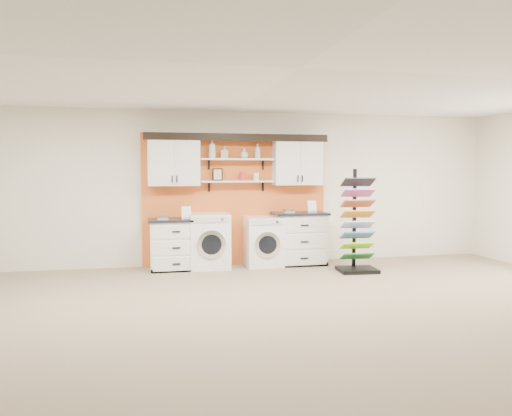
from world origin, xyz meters
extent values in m
plane|color=#87725B|center=(0.00, 0.00, 0.00)|extent=(10.00, 10.00, 0.00)
plane|color=white|center=(0.00, 0.00, 2.80)|extent=(10.00, 10.00, 0.00)
plane|color=silver|center=(0.00, 4.00, 1.40)|extent=(10.00, 0.00, 10.00)
cube|color=orange|center=(0.00, 3.96, 1.20)|extent=(3.40, 0.07, 2.40)
cube|color=white|center=(-1.13, 3.80, 1.88)|extent=(0.90, 0.34, 0.84)
cube|color=white|center=(-1.35, 3.62, 1.88)|extent=(0.42, 0.01, 0.78)
cube|color=white|center=(-0.91, 3.62, 1.88)|extent=(0.42, 0.01, 0.78)
cube|color=white|center=(1.13, 3.80, 1.88)|extent=(0.90, 0.34, 0.84)
cube|color=white|center=(0.91, 3.62, 1.88)|extent=(0.42, 0.01, 0.78)
cube|color=white|center=(1.35, 3.62, 1.88)|extent=(0.42, 0.01, 0.78)
cube|color=white|center=(0.00, 3.80, 1.53)|extent=(1.32, 0.28, 0.03)
cube|color=white|center=(0.00, 3.80, 1.93)|extent=(1.32, 0.28, 0.03)
cube|color=black|center=(0.00, 3.82, 2.33)|extent=(3.30, 0.40, 0.10)
cube|color=black|center=(0.00, 3.63, 2.27)|extent=(3.30, 0.04, 0.04)
cube|color=black|center=(-0.35, 3.85, 1.66)|extent=(0.18, 0.02, 0.22)
cube|color=beige|center=(-0.35, 3.84, 1.66)|extent=(0.14, 0.01, 0.18)
cylinder|color=red|center=(0.10, 3.80, 1.62)|extent=(0.11, 0.11, 0.16)
cylinder|color=silver|center=(0.35, 3.80, 1.61)|extent=(0.10, 0.10, 0.14)
cube|color=white|center=(-1.13, 3.65, 0.43)|extent=(0.85, 0.60, 0.85)
cube|color=black|center=(-1.13, 3.38, 0.03)|extent=(0.85, 0.06, 0.07)
cube|color=black|center=(-1.13, 3.65, 0.87)|extent=(0.91, 0.66, 0.04)
cube|color=white|center=(-1.13, 3.34, 0.70)|extent=(0.78, 0.02, 0.24)
cube|color=white|center=(-1.13, 3.34, 0.43)|extent=(0.78, 0.02, 0.24)
cube|color=white|center=(-1.13, 3.34, 0.15)|extent=(0.78, 0.02, 0.24)
cube|color=white|center=(1.13, 3.65, 0.46)|extent=(0.92, 0.60, 0.92)
cube|color=black|center=(1.13, 3.38, 0.04)|extent=(0.92, 0.06, 0.07)
cube|color=black|center=(1.13, 3.65, 0.94)|extent=(0.98, 0.66, 0.04)
cube|color=white|center=(1.13, 3.34, 0.76)|extent=(0.84, 0.02, 0.26)
cube|color=white|center=(1.13, 3.34, 0.46)|extent=(0.84, 0.02, 0.26)
cube|color=white|center=(1.13, 3.34, 0.16)|extent=(0.84, 0.02, 0.26)
cube|color=white|center=(-0.54, 3.65, 0.48)|extent=(0.69, 0.66, 0.97)
cube|color=silver|center=(-0.54, 3.31, 0.90)|extent=(0.59, 0.02, 0.10)
cylinder|color=silver|center=(-0.54, 3.31, 0.47)|extent=(0.49, 0.05, 0.49)
cylinder|color=black|center=(-0.54, 3.29, 0.47)|extent=(0.35, 0.03, 0.35)
cube|color=white|center=(0.45, 3.65, 0.45)|extent=(0.64, 0.66, 0.90)
cube|color=silver|center=(0.45, 3.31, 0.83)|extent=(0.55, 0.02, 0.09)
cylinder|color=silver|center=(0.45, 3.31, 0.43)|extent=(0.45, 0.05, 0.45)
cylinder|color=black|center=(0.45, 3.29, 0.43)|extent=(0.32, 0.03, 0.32)
cube|color=black|center=(1.90, 2.78, 0.03)|extent=(0.68, 0.59, 0.06)
cube|color=black|center=(1.92, 2.97, 0.90)|extent=(0.06, 0.06, 1.70)
cube|color=#248432|center=(1.90, 2.80, 0.27)|extent=(0.56, 0.34, 0.15)
cube|color=#A9DB17|center=(1.90, 2.80, 0.45)|extent=(0.56, 0.34, 0.15)
cube|color=blue|center=(1.90, 2.80, 0.63)|extent=(0.56, 0.34, 0.15)
cube|color=silver|center=(1.90, 2.80, 0.81)|extent=(0.56, 0.34, 0.15)
cube|color=orange|center=(1.90, 2.80, 0.99)|extent=(0.56, 0.34, 0.15)
cube|color=#9A5340|center=(1.90, 2.80, 1.17)|extent=(0.56, 0.34, 0.15)
cube|color=#D860CA|center=(1.90, 2.80, 1.35)|extent=(0.56, 0.34, 0.15)
cube|color=black|center=(1.90, 2.80, 1.53)|extent=(0.56, 0.34, 0.15)
imported|color=silver|center=(-0.45, 3.80, 2.11)|extent=(0.16, 0.16, 0.33)
imported|color=silver|center=(-0.23, 3.80, 2.05)|extent=(0.14, 0.14, 0.22)
imported|color=silver|center=(0.13, 3.80, 2.04)|extent=(0.20, 0.20, 0.19)
imported|color=silver|center=(0.38, 3.80, 2.08)|extent=(0.14, 0.14, 0.27)
camera|label=1|loc=(-1.57, -5.09, 1.73)|focal=35.00mm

